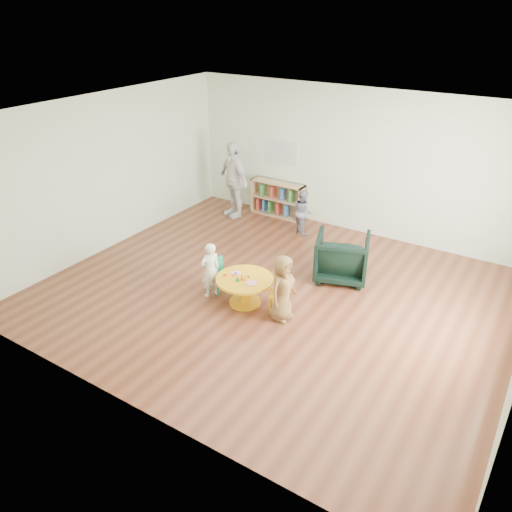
# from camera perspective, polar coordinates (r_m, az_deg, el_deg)

# --- Properties ---
(room) EXTENTS (7.10, 7.00, 2.80)m
(room) POSITION_cam_1_polar(r_m,az_deg,el_deg) (7.17, 2.42, 8.62)
(room) COLOR brown
(room) RESTS_ON ground
(activity_table) EXTENTS (0.88, 0.88, 0.48)m
(activity_table) POSITION_cam_1_polar(r_m,az_deg,el_deg) (7.60, -1.29, -3.44)
(activity_table) COLOR #F5AE14
(activity_table) RESTS_ON ground
(kid_chair_left) EXTENTS (0.37, 0.37, 0.53)m
(kid_chair_left) POSITION_cam_1_polar(r_m,az_deg,el_deg) (7.99, -4.33, -1.99)
(kid_chair_left) COLOR #178258
(kid_chair_left) RESTS_ON ground
(kid_chair_right) EXTENTS (0.39, 0.39, 0.55)m
(kid_chair_right) POSITION_cam_1_polar(r_m,az_deg,el_deg) (7.43, 3.02, -4.32)
(kid_chair_right) COLOR #F5AE14
(kid_chair_right) RESTS_ON ground
(bookshelf) EXTENTS (1.20, 0.30, 0.75)m
(bookshelf) POSITION_cam_1_polar(r_m,az_deg,el_deg) (10.78, 2.48, 6.55)
(bookshelf) COLOR tan
(bookshelf) RESTS_ON ground
(alphabet_poster) EXTENTS (0.74, 0.01, 0.54)m
(alphabet_poster) POSITION_cam_1_polar(r_m,az_deg,el_deg) (10.57, 3.01, 11.73)
(alphabet_poster) COLOR white
(alphabet_poster) RESTS_ON ground
(armchair) EXTENTS (1.07, 1.09, 0.78)m
(armchair) POSITION_cam_1_polar(r_m,az_deg,el_deg) (8.36, 9.78, -0.11)
(armchair) COLOR black
(armchair) RESTS_ON ground
(child_left) EXTENTS (0.34, 0.39, 0.91)m
(child_left) POSITION_cam_1_polar(r_m,az_deg,el_deg) (7.75, -5.24, -1.61)
(child_left) COLOR white
(child_left) RESTS_ON ground
(child_right) EXTENTS (0.37, 0.52, 1.02)m
(child_right) POSITION_cam_1_polar(r_m,az_deg,el_deg) (7.15, 3.06, -3.70)
(child_right) COLOR orange
(child_right) RESTS_ON ground
(toddler) EXTENTS (0.55, 0.51, 0.90)m
(toddler) POSITION_cam_1_polar(r_m,az_deg,el_deg) (9.92, 5.35, 5.07)
(toddler) COLOR #1A1A41
(toddler) RESTS_ON ground
(adult_caretaker) EXTENTS (1.03, 0.74, 1.62)m
(adult_caretaker) POSITION_cam_1_polar(r_m,az_deg,el_deg) (10.60, -2.58, 8.71)
(adult_caretaker) COLOR white
(adult_caretaker) RESTS_ON ground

